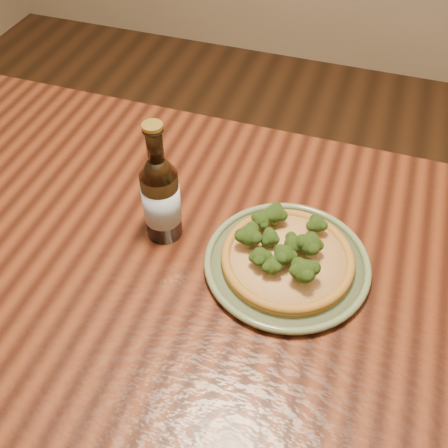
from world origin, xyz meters
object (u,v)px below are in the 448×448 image
(table, at_px, (205,291))
(beer_bottle, at_px, (161,197))
(pizza, at_px, (287,256))
(plate, at_px, (287,263))

(table, distance_m, beer_bottle, 0.22)
(table, height_order, pizza, pizza)
(beer_bottle, bearing_deg, pizza, -24.42)
(beer_bottle, bearing_deg, table, -48.98)
(table, bearing_deg, beer_bottle, 153.64)
(plate, relative_size, pizza, 1.26)
(table, relative_size, beer_bottle, 6.11)
(table, relative_size, pizza, 6.44)
(plate, height_order, beer_bottle, beer_bottle)
(table, xyz_separation_m, plate, (0.15, 0.04, 0.10))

